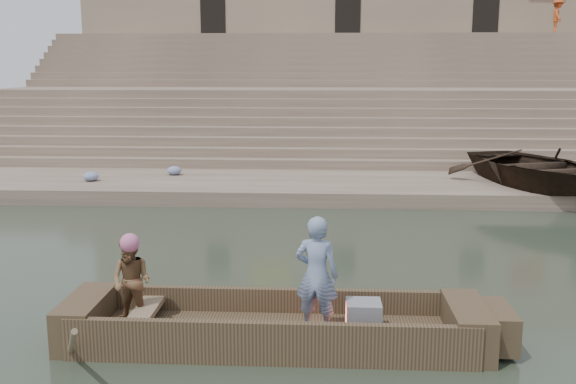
# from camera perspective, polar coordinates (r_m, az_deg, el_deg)

# --- Properties ---
(ground) EXTENTS (120.00, 120.00, 0.00)m
(ground) POSITION_cam_1_polar(r_m,az_deg,el_deg) (11.64, 18.92, -7.95)
(ground) COLOR #2A3528
(ground) RESTS_ON ground
(lower_landing) EXTENTS (32.00, 4.00, 0.40)m
(lower_landing) POSITION_cam_1_polar(r_m,az_deg,el_deg) (19.17, 12.60, 0.32)
(lower_landing) COLOR gray
(lower_landing) RESTS_ON ground
(mid_landing) EXTENTS (32.00, 3.00, 2.80)m
(mid_landing) POSITION_cam_1_polar(r_m,az_deg,el_deg) (26.38, 10.10, 5.89)
(mid_landing) COLOR gray
(mid_landing) RESTS_ON ground
(upper_landing) EXTENTS (32.00, 3.00, 5.20)m
(upper_landing) POSITION_cam_1_polar(r_m,az_deg,el_deg) (33.26, 8.74, 9.02)
(upper_landing) COLOR gray
(upper_landing) RESTS_ON ground
(ghat_steps) EXTENTS (32.00, 11.00, 5.20)m
(ghat_steps) POSITION_cam_1_polar(r_m,az_deg,el_deg) (28.02, 9.72, 7.01)
(ghat_steps) COLOR gray
(ghat_steps) RESTS_ON ground
(building_wall) EXTENTS (32.00, 5.07, 11.20)m
(building_wall) POSITION_cam_1_polar(r_m,az_deg,el_deg) (37.27, 8.28, 13.85)
(building_wall) COLOR tan
(building_wall) RESTS_ON ground
(main_rowboat) EXTENTS (5.00, 1.30, 0.22)m
(main_rowboat) POSITION_cam_1_polar(r_m,az_deg,el_deg) (8.89, -1.29, -12.55)
(main_rowboat) COLOR brown
(main_rowboat) RESTS_ON ground
(rowboat_trim) EXTENTS (6.04, 2.63, 1.86)m
(rowboat_trim) POSITION_cam_1_polar(r_m,az_deg,el_deg) (8.79, 0.07, -11.43)
(rowboat_trim) COLOR brown
(rowboat_trim) RESTS_ON ground
(standing_man) EXTENTS (0.64, 0.49, 1.57)m
(standing_man) POSITION_cam_1_polar(r_m,az_deg,el_deg) (8.48, 2.54, -7.28)
(standing_man) COLOR navy
(standing_man) RESTS_ON main_rowboat
(rowing_man) EXTENTS (0.68, 0.60, 1.19)m
(rowing_man) POSITION_cam_1_polar(r_m,az_deg,el_deg) (9.05, -13.59, -7.65)
(rowing_man) COLOR #236B35
(rowing_man) RESTS_ON main_rowboat
(television) EXTENTS (0.46, 0.42, 0.40)m
(television) POSITION_cam_1_polar(r_m,az_deg,el_deg) (8.76, 6.58, -10.79)
(television) COLOR gray
(television) RESTS_ON main_rowboat
(beached_rowboat) EXTENTS (5.06, 5.99, 1.06)m
(beached_rowboat) POSITION_cam_1_polar(r_m,az_deg,el_deg) (19.17, 21.08, 2.06)
(beached_rowboat) COLOR #2D2116
(beached_rowboat) RESTS_ON lower_landing
(pedestrian) EXTENTS (0.81, 1.19, 1.70)m
(pedestrian) POSITION_cam_1_polar(r_m,az_deg,el_deg) (35.03, 22.61, 14.08)
(pedestrian) COLOR #B64A1E
(pedestrian) RESTS_ON upper_landing
(cloth_bundles) EXTENTS (13.35, 1.64, 0.26)m
(cloth_bundles) POSITION_cam_1_polar(r_m,az_deg,el_deg) (18.89, -2.04, 1.44)
(cloth_bundles) COLOR #3F5999
(cloth_bundles) RESTS_ON lower_landing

